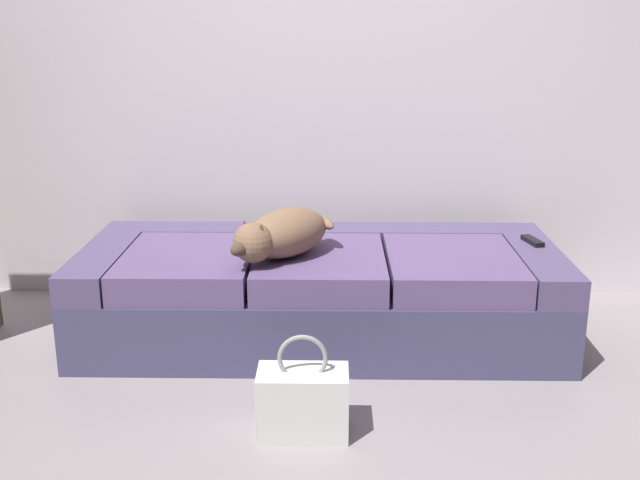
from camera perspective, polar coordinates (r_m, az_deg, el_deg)
The scene contains 6 objects.
ground_plane at distance 2.58m, azimuth -0.42°, elevation -17.10°, with size 10.00×10.00×0.00m, color gray.
back_wall at distance 3.92m, azimuth 0.18°, elevation 15.98°, with size 6.40×0.10×2.80m, color silver.
couch at distance 3.50m, azimuth 0.01°, elevation -3.94°, with size 2.14×0.90×0.43m.
dog_tan at distance 3.26m, azimuth -2.91°, elevation 0.44°, with size 0.47×0.54×0.20m.
tv_remote at distance 3.62m, azimuth 15.62°, elevation -0.06°, with size 0.04×0.15×0.02m, color black.
handbag at distance 2.74m, azimuth -1.29°, elevation -11.96°, with size 0.32×0.18×0.38m.
Camera 1 is at (0.05, -2.16, 1.42)m, focal length 42.75 mm.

